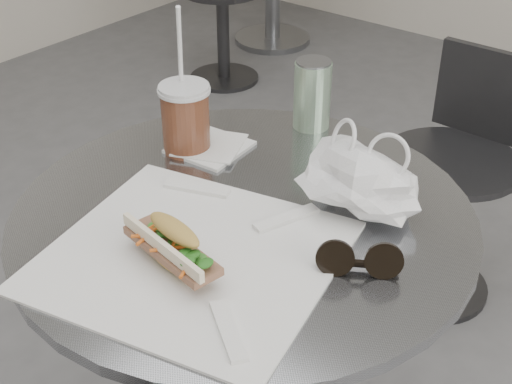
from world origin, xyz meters
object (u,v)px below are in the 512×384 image
Objects in this scene: bg_chair at (219,19)px; chair_far at (452,194)px; sunglasses at (359,261)px; iced_coffee at (185,117)px; banh_mi at (173,246)px; cafe_table at (245,334)px; drink_can at (312,94)px.

chair_far is at bearing -41.80° from bg_chair.
iced_coffee is at bearing 132.54° from sunglasses.
banh_mi reaches higher than bg_chair.
sunglasses is (0.22, 0.15, -0.02)m from banh_mi.
banh_mi is at bearing -85.60° from cafe_table.
sunglasses is at bearing -5.13° from cafe_table.
drink_can reaches higher than banh_mi.
cafe_table is 1.09× the size of chair_far.
banh_mi is 0.81× the size of iced_coffee.
banh_mi is 1.94× the size of sunglasses.
iced_coffee reaches higher than bg_chair.
drink_can is (-0.32, 0.34, 0.05)m from sunglasses.
drink_can is (-0.10, 0.49, 0.03)m from banh_mi.
drink_can is at bearing 60.21° from iced_coffee.
banh_mi reaches higher than sunglasses.
drink_can reaches higher than bg_chair.
banh_mi is 1.65× the size of drink_can.
bg_chair is at bearing 139.94° from banh_mi.
iced_coffee is 0.46m from sunglasses.
drink_can is at bearing 100.22° from sunglasses.
chair_far is at bearing 89.67° from cafe_table.
chair_far is at bearing 81.30° from drink_can.
iced_coffee is at bearing 140.42° from banh_mi.
bg_chair is 2.48× the size of iced_coffee.
banh_mi is at bearing 91.37° from chair_far.
cafe_table is 1.10× the size of bg_chair.
sunglasses is at bearing -14.59° from iced_coffee.
sunglasses is (0.23, -0.02, 0.30)m from cafe_table.
cafe_table is 0.41m from iced_coffee.
cafe_table is 0.36m from banh_mi.
drink_can is (1.38, -1.30, 0.50)m from bg_chair.
cafe_table is at bearing -24.01° from iced_coffee.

